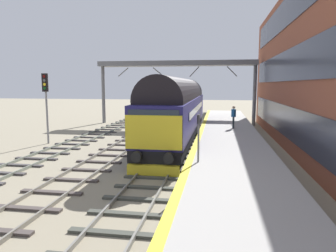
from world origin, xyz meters
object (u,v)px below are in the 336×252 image
Objects in this scene: waiting_passenger at (234,115)px; diesel_locomotive at (178,108)px; signal_post_far at (46,98)px; platform_number_sign at (198,131)px.

diesel_locomotive is at bearing 99.03° from waiting_passenger.
signal_post_far is 3.03× the size of waiting_passenger.
platform_number_sign is 10.74m from waiting_passenger.
waiting_passenger is (1.91, 10.57, -0.32)m from platform_number_sign.
signal_post_far is at bearing 145.54° from platform_number_sign.
platform_number_sign is at bearing 169.85° from waiting_passenger.
waiting_passenger is (13.11, 2.88, -1.24)m from signal_post_far.
waiting_passenger is at bearing 12.39° from signal_post_far.
diesel_locomotive is 11.05× the size of waiting_passenger.
signal_post_far is 13.48m from waiting_passenger.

